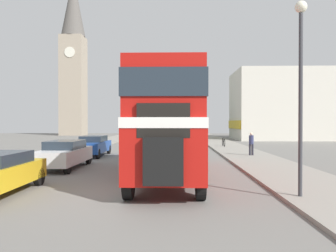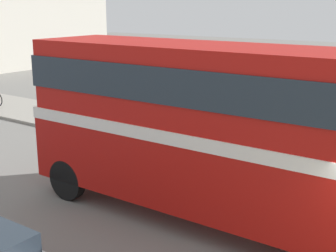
{
  "view_description": "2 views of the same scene",
  "coord_description": "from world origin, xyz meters",
  "views": [
    {
      "loc": [
        1.82,
        -10.47,
        2.34
      ],
      "look_at": [
        1.48,
        3.86,
        2.18
      ],
      "focal_mm": 35.0,
      "sensor_mm": 36.0,
      "label": 1
    },
    {
      "loc": [
        -7.74,
        -0.91,
        5.17
      ],
      "look_at": [
        1.48,
        5.63,
        2.22
      ],
      "focal_mm": 50.0,
      "sensor_mm": 36.0,
      "label": 2
    }
  ],
  "objects": [
    {
      "name": "pedestrian_walking",
      "position": [
        6.92,
        11.76,
        0.99
      ],
      "size": [
        0.31,
        0.31,
        1.54
      ],
      "color": "#282833",
      "rests_on": "sidewalk_right"
    },
    {
      "name": "shop_building_block",
      "position": [
        17.92,
        34.81,
        4.66
      ],
      "size": [
        16.1,
        9.33,
        9.32
      ],
      "color": "beige",
      "rests_on": "ground_plane"
    },
    {
      "name": "double_decker_bus",
      "position": [
        1.48,
        3.84,
        2.56
      ],
      "size": [
        2.48,
        10.94,
        4.28
      ],
      "color": "#B2140F",
      "rests_on": "ground_plane"
    }
  ]
}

